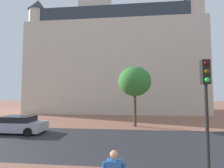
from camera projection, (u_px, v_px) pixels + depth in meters
The scene contains 6 objects.
ground_plane at pixel (108, 132), 13.10m from camera, with size 120.00×120.00×0.00m, color #93604C.
street_asphalt_strip at pixel (104, 141), 10.62m from camera, with size 120.00×7.36×0.00m, color #2D2D33.
landmark_building at pixel (112, 59), 30.51m from camera, with size 29.40×12.56×36.45m.
car_silver at pixel (18, 125), 12.98m from camera, with size 4.44×1.98×1.37m.
traffic_light_pole at pixel (206, 96), 5.73m from camera, with size 0.28×0.34×4.44m.
tree_curb_far at pixel (135, 82), 15.83m from camera, with size 3.26×3.26×5.90m.
Camera 1 is at (1.60, -3.23, 3.19)m, focal length 25.45 mm.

